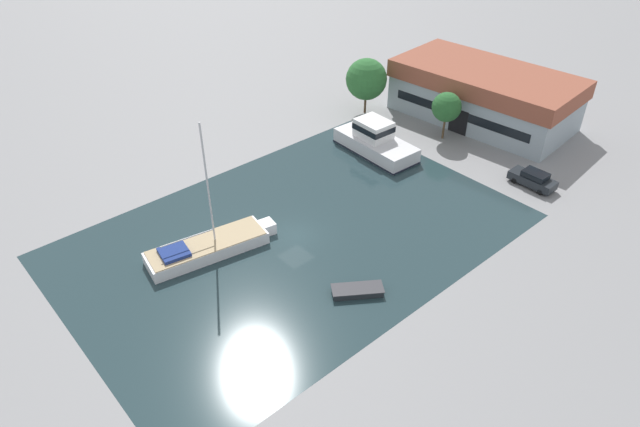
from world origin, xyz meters
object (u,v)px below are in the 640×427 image
at_px(small_dinghy, 357,291).
at_px(warehouse_building, 484,95).
at_px(quay_tree_by_water, 366,79).
at_px(motor_cruiser, 375,141).
at_px(quay_tree_near_building, 447,107).
at_px(parked_car, 533,179).
at_px(sailboat_moored, 209,246).

bearing_deg(small_dinghy, warehouse_building, 145.14).
relative_size(quay_tree_by_water, motor_cruiser, 0.70).
distance_m(quay_tree_near_building, parked_car, 13.04).
distance_m(quay_tree_by_water, parked_car, 23.76).
relative_size(quay_tree_near_building, motor_cruiser, 0.56).
bearing_deg(quay_tree_by_water, warehouse_building, 41.33).
bearing_deg(motor_cruiser, sailboat_moored, -170.21).
bearing_deg(quay_tree_by_water, small_dinghy, -46.12).
distance_m(warehouse_building, sailboat_moored, 39.47).
xyz_separation_m(warehouse_building, parked_car, (12.78, -9.00, -2.35)).
height_order(warehouse_building, small_dinghy, warehouse_building).
bearing_deg(motor_cruiser, warehouse_building, -7.38).
xyz_separation_m(quay_tree_by_water, motor_cruiser, (7.94, -6.43, -3.09)).
height_order(quay_tree_by_water, sailboat_moored, sailboat_moored).
distance_m(quay_tree_near_building, sailboat_moored, 32.01).
height_order(quay_tree_near_building, small_dinghy, quay_tree_near_building).
relative_size(warehouse_building, motor_cruiser, 2.23).
xyz_separation_m(quay_tree_near_building, quay_tree_by_water, (-10.90, -1.88, 0.50)).
bearing_deg(small_dinghy, motor_cruiser, 165.60).
distance_m(quay_tree_by_water, motor_cruiser, 10.67).
bearing_deg(parked_car, motor_cruiser, 112.89).
relative_size(warehouse_building, parked_car, 4.76).
distance_m(warehouse_building, motor_cruiser, 16.20).
bearing_deg(parked_car, small_dinghy, 178.12).
distance_m(quay_tree_by_water, sailboat_moored, 32.11).
bearing_deg(sailboat_moored, quay_tree_near_building, 99.87).
relative_size(parked_car, motor_cruiser, 0.47).
height_order(warehouse_building, parked_car, warehouse_building).
distance_m(warehouse_building, quay_tree_by_water, 14.32).
bearing_deg(sailboat_moored, small_dinghy, 36.07).
height_order(quay_tree_by_water, small_dinghy, quay_tree_by_water).
height_order(parked_car, small_dinghy, parked_car).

